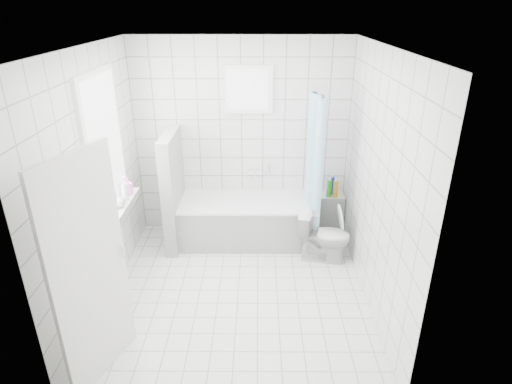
{
  "coord_description": "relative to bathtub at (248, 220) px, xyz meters",
  "views": [
    {
      "loc": [
        0.22,
        -3.92,
        2.96
      ],
      "look_at": [
        0.2,
        0.35,
        1.05
      ],
      "focal_mm": 30.0,
      "sensor_mm": 36.0,
      "label": 1
    }
  ],
  "objects": [
    {
      "name": "ground",
      "position": [
        -0.08,
        -1.12,
        -0.29
      ],
      "size": [
        3.0,
        3.0,
        0.0
      ],
      "primitive_type": "plane",
      "color": "white",
      "rests_on": "ground"
    },
    {
      "name": "ceiling",
      "position": [
        -0.08,
        -1.12,
        2.31
      ],
      "size": [
        3.0,
        3.0,
        0.0
      ],
      "primitive_type": "plane",
      "rotation": [
        3.14,
        0.0,
        0.0
      ],
      "color": "white",
      "rests_on": "ground"
    },
    {
      "name": "wall_back",
      "position": [
        -0.08,
        0.38,
        1.01
      ],
      "size": [
        2.8,
        0.02,
        2.6
      ],
      "primitive_type": "cube",
      "color": "white",
      "rests_on": "ground"
    },
    {
      "name": "wall_front",
      "position": [
        -0.08,
        -2.62,
        1.01
      ],
      "size": [
        2.8,
        0.02,
        2.6
      ],
      "primitive_type": "cube",
      "color": "white",
      "rests_on": "ground"
    },
    {
      "name": "wall_left",
      "position": [
        -1.48,
        -1.12,
        1.01
      ],
      "size": [
        0.02,
        3.0,
        2.6
      ],
      "primitive_type": "cube",
      "color": "white",
      "rests_on": "ground"
    },
    {
      "name": "wall_right",
      "position": [
        1.32,
        -1.12,
        1.01
      ],
      "size": [
        0.02,
        3.0,
        2.6
      ],
      "primitive_type": "cube",
      "color": "white",
      "rests_on": "ground"
    },
    {
      "name": "window_left",
      "position": [
        -1.44,
        -0.82,
        1.31
      ],
      "size": [
        0.01,
        0.9,
        1.4
      ],
      "primitive_type": "cube",
      "color": "white",
      "rests_on": "wall_left"
    },
    {
      "name": "window_back",
      "position": [
        0.02,
        0.33,
        1.66
      ],
      "size": [
        0.5,
        0.01,
        0.5
      ],
      "primitive_type": "cube",
      "color": "white",
      "rests_on": "wall_back"
    },
    {
      "name": "window_sill",
      "position": [
        -1.39,
        -0.82,
        0.57
      ],
      "size": [
        0.18,
        1.02,
        0.08
      ],
      "primitive_type": "cube",
      "color": "white",
      "rests_on": "wall_left"
    },
    {
      "name": "door",
      "position": [
        -1.19,
        -2.23,
        0.71
      ],
      "size": [
        0.32,
        0.76,
        2.0
      ],
      "primitive_type": "cube",
      "rotation": [
        0.0,
        0.0,
        -0.36
      ],
      "color": "silver",
      "rests_on": "ground"
    },
    {
      "name": "bathtub",
      "position": [
        0.0,
        0.0,
        0.0
      ],
      "size": [
        1.77,
        0.77,
        0.58
      ],
      "color": "white",
      "rests_on": "ground"
    },
    {
      "name": "partition_wall",
      "position": [
        -0.95,
        -0.05,
        0.46
      ],
      "size": [
        0.15,
        0.85,
        1.5
      ],
      "primitive_type": "cube",
      "color": "white",
      "rests_on": "ground"
    },
    {
      "name": "tiled_ledge",
      "position": [
        1.11,
        0.25,
        -0.02
      ],
      "size": [
        0.4,
        0.24,
        0.55
      ],
      "primitive_type": "cube",
      "color": "white",
      "rests_on": "ground"
    },
    {
      "name": "toilet",
      "position": [
        0.95,
        -0.47,
        0.03
      ],
      "size": [
        0.69,
        0.47,
        0.65
      ],
      "primitive_type": "imported",
      "rotation": [
        0.0,
        0.0,
        1.39
      ],
      "color": "silver",
      "rests_on": "ground"
    },
    {
      "name": "curtain_rod",
      "position": [
        0.83,
        -0.02,
        1.71
      ],
      "size": [
        0.02,
        0.8,
        0.02
      ],
      "primitive_type": "cylinder",
      "rotation": [
        1.57,
        0.0,
        0.0
      ],
      "color": "silver",
      "rests_on": "wall_back"
    },
    {
      "name": "shower_curtain",
      "position": [
        0.83,
        -0.16,
        0.81
      ],
      "size": [
        0.14,
        0.48,
        1.78
      ],
      "primitive_type": null,
      "color": "#49AAD8",
      "rests_on": "curtain_rod"
    },
    {
      "name": "tub_faucet",
      "position": [
        0.1,
        0.33,
        0.56
      ],
      "size": [
        0.18,
        0.06,
        0.06
      ],
      "primitive_type": "cube",
      "color": "silver",
      "rests_on": "wall_back"
    },
    {
      "name": "sill_bottles",
      "position": [
        -1.38,
        -0.83,
        0.73
      ],
      "size": [
        0.19,
        0.81,
        0.27
      ],
      "color": "pink",
      "rests_on": "window_sill"
    },
    {
      "name": "ledge_bottles",
      "position": [
        1.13,
        0.22,
        0.38
      ],
      "size": [
        0.14,
        0.17,
        0.25
      ],
      "color": "#1935C9",
      "rests_on": "tiled_ledge"
    }
  ]
}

